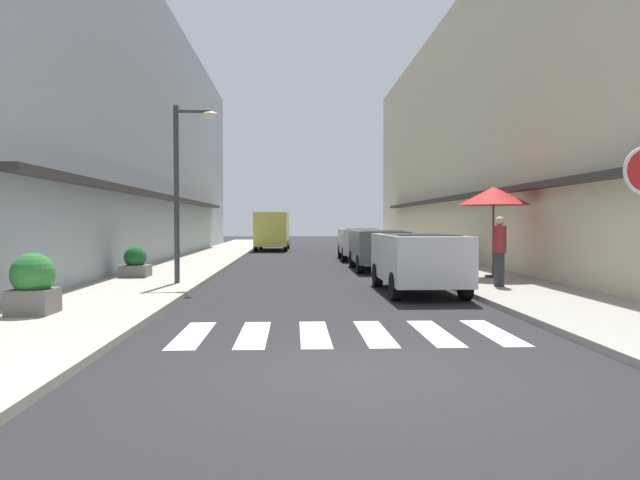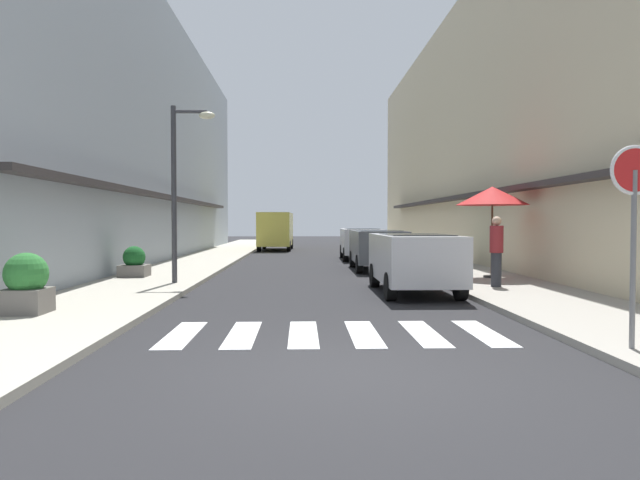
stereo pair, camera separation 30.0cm
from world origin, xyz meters
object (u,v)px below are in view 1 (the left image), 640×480
parked_car_far (359,240)px  cafe_umbrella (494,197)px  planter_corner (33,284)px  parked_car_near (418,256)px  street_lamp (184,173)px  planter_far (455,252)px  delivery_van (273,228)px  parked_car_mid (378,245)px  planter_midblock (135,263)px  pedestrian_walking_near (499,249)px

parked_car_far → cafe_umbrella: (2.86, -10.03, 1.60)m
parked_car_far → planter_corner: size_ratio=4.11×
planter_corner → parked_car_near: bearing=25.2°
parked_car_near → parked_car_far: bearing=90.0°
street_lamp → planter_far: street_lamp is taller
street_lamp → planter_far: (9.09, 5.84, -2.47)m
delivery_van → planter_far: size_ratio=5.16×
parked_car_mid → planter_corner: bearing=-126.5°
parked_car_far → delivery_van: size_ratio=0.83×
planter_midblock → delivery_van: bearing=79.7°
street_lamp → planter_corner: size_ratio=4.35×
parked_car_far → planter_corner: (-7.74, -16.40, -0.26)m
delivery_van → cafe_umbrella: size_ratio=2.02×
parked_car_mid → planter_corner: (-7.74, -10.47, -0.26)m
street_lamp → pedestrian_walking_near: size_ratio=2.67×
parked_car_near → street_lamp: bearing=165.3°
parked_car_near → planter_far: parked_car_near is taller
parked_car_far → parked_car_near: bearing=-90.0°
planter_corner → planter_far: 15.45m
parked_car_mid → street_lamp: (-6.03, -5.26, 2.16)m
parked_car_mid → planter_midblock: bearing=-156.2°
parked_car_mid → planter_corner: 13.02m
planter_corner → delivery_van: bearing=82.6°
delivery_van → planter_midblock: (-3.43, -18.80, -0.88)m
street_lamp → planter_corner: 6.00m
planter_corner → planter_far: (10.80, 11.05, -0.05)m
planter_far → street_lamp: bearing=-147.3°
parked_car_near → delivery_van: 22.63m
delivery_van → planter_corner: size_ratio=4.96×
parked_car_mid → planter_far: size_ratio=3.90×
planter_corner → planter_far: bearing=45.7°
parked_car_far → pedestrian_walking_near: size_ratio=2.52×
cafe_umbrella → planter_far: cafe_umbrella is taller
delivery_van → planter_midblock: 19.13m
cafe_umbrella → pedestrian_walking_near: bearing=-105.9°
street_lamp → planter_midblock: size_ratio=5.18×
planter_midblock → planter_far: bearing=20.3°
planter_midblock → parked_car_mid: bearing=23.8°
parked_car_far → delivery_van: delivery_van is taller
planter_corner → planter_midblock: bearing=90.8°
parked_car_far → planter_far: bearing=-60.2°
cafe_umbrella → pedestrian_walking_near: 2.89m
parked_car_far → planter_midblock: 12.23m
delivery_van → street_lamp: 20.74m
street_lamp → planter_corner: bearing=-108.2°
planter_midblock → pedestrian_walking_near: pedestrian_walking_near is taller
delivery_van → planter_corner: bearing=-97.4°
parked_car_far → planter_corner: parked_car_far is taller
cafe_umbrella → planter_corner: cafe_umbrella is taller
planter_corner → parked_car_mid: bearing=53.5°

